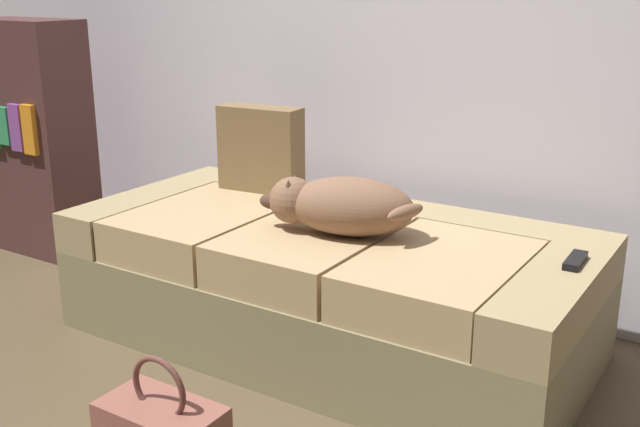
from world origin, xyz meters
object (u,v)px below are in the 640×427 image
tv_remote (575,261)px  bookshelf (34,138)px  couch (328,283)px  dog_tan (340,205)px  throw_pillow (261,149)px

tv_remote → bookshelf: 2.56m
couch → bookshelf: 1.76m
dog_tan → bookshelf: 1.82m
couch → dog_tan: 0.35m
couch → bookshelf: bookshelf is taller
dog_tan → bookshelf: bearing=174.2°
dog_tan → bookshelf: size_ratio=0.51×
couch → bookshelf: bearing=176.2°
couch → throw_pillow: throw_pillow is taller
throw_pillow → bookshelf: (-1.25, -0.12, -0.07)m
dog_tan → bookshelf: bookshelf is taller
dog_tan → tv_remote: size_ratio=3.72×
couch → throw_pillow: size_ratio=5.40×
tv_remote → throw_pillow: (-1.31, 0.18, 0.16)m
couch → dog_tan: (0.09, -0.07, 0.33)m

